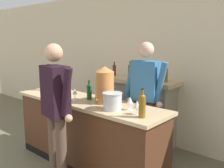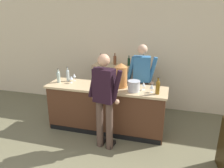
{
  "view_description": "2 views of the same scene",
  "coord_description": "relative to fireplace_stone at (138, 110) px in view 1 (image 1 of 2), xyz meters",
  "views": [
    {
      "loc": [
        2.42,
        0.32,
        1.84
      ],
      "look_at": [
        -0.02,
        3.09,
        1.18
      ],
      "focal_mm": 40.0,
      "sensor_mm": 36.0,
      "label": 1
    },
    {
      "loc": [
        1.13,
        -1.39,
        2.49
      ],
      "look_at": [
        -0.05,
        2.86,
        0.99
      ],
      "focal_mm": 35.0,
      "sensor_mm": 36.0,
      "label": 2
    }
  ],
  "objects": [
    {
      "name": "bar_counter",
      "position": [
        -0.05,
        -1.21,
        -0.1
      ],
      "size": [
        2.51,
        0.67,
        0.99
      ],
      "color": "#4C2A19",
      "rests_on": "ground_plane"
    },
    {
      "name": "wine_bottle_cabernet_heavy",
      "position": [
        1.0,
        -1.35,
        0.54
      ],
      "size": [
        0.08,
        0.08,
        0.33
      ],
      "color": "brown",
      "rests_on": "bar_counter"
    },
    {
      "name": "wine_glass_front_right",
      "position": [
        -0.83,
        -1.04,
        0.52
      ],
      "size": [
        0.07,
        0.07,
        0.17
      ],
      "color": "silver",
      "rests_on": "bar_counter"
    },
    {
      "name": "wine_bottle_chardonnay_pale",
      "position": [
        -0.97,
        -1.08,
        0.54
      ],
      "size": [
        0.06,
        0.06,
        0.32
      ],
      "color": "#ABBABB",
      "rests_on": "bar_counter"
    },
    {
      "name": "fireplace_stone",
      "position": [
        0.0,
        0.0,
        0.0
      ],
      "size": [
        1.45,
        0.52,
        1.46
      ],
      "color": "gray",
      "rests_on": "ground_plane"
    },
    {
      "name": "person_customer",
      "position": [
        0.11,
        -1.84,
        0.4
      ],
      "size": [
        0.65,
        0.35,
        1.8
      ],
      "color": "#4C382D",
      "rests_on": "ground_plane"
    },
    {
      "name": "copper_dispenser",
      "position": [
        0.25,
        -1.14,
        0.65
      ],
      "size": [
        0.26,
        0.3,
        0.5
      ],
      "color": "#CA7C3E",
      "rests_on": "bar_counter"
    },
    {
      "name": "wall_back_panel",
      "position": [
        0.07,
        0.26,
        0.78
      ],
      "size": [
        12.0,
        0.07,
        2.75
      ],
      "color": "beige",
      "rests_on": "ground_plane"
    },
    {
      "name": "wine_bottle_riesling_slim",
      "position": [
        -0.05,
        -1.15,
        0.52
      ],
      "size": [
        0.07,
        0.07,
        0.28
      ],
      "color": "#104D1F",
      "rests_on": "bar_counter"
    },
    {
      "name": "person_bartender",
      "position": [
        0.6,
        -0.69,
        0.41
      ],
      "size": [
        0.65,
        0.34,
        1.81
      ],
      "color": "brown",
      "rests_on": "ground_plane"
    },
    {
      "name": "wine_glass_mid_counter",
      "position": [
        0.89,
        -1.29,
        0.51
      ],
      "size": [
        0.09,
        0.09,
        0.16
      ],
      "color": "silver",
      "rests_on": "bar_counter"
    },
    {
      "name": "wine_glass_front_left",
      "position": [
        -0.14,
        -1.34,
        0.52
      ],
      "size": [
        0.07,
        0.07,
        0.18
      ],
      "color": "silver",
      "rests_on": "bar_counter"
    },
    {
      "name": "ice_bucket_steel",
      "position": [
        0.55,
        -1.32,
        0.5
      ],
      "size": [
        0.24,
        0.24,
        0.21
      ],
      "color": "silver",
      "rests_on": "bar_counter"
    },
    {
      "name": "wine_glass_near_bucket",
      "position": [
        -0.84,
        -1.18,
        0.51
      ],
      "size": [
        0.09,
        0.09,
        0.16
      ],
      "color": "silver",
      "rests_on": "bar_counter"
    },
    {
      "name": "wine_glass_back_row",
      "position": [
        0.72,
        -1.19,
        0.51
      ],
      "size": [
        0.07,
        0.07,
        0.16
      ],
      "color": "silver",
      "rests_on": "bar_counter"
    },
    {
      "name": "wine_bottle_burgundy_dark",
      "position": [
        -1.12,
        -1.22,
        0.53
      ],
      "size": [
        0.07,
        0.07,
        0.31
      ],
      "color": "#9EB5AB",
      "rests_on": "bar_counter"
    }
  ]
}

